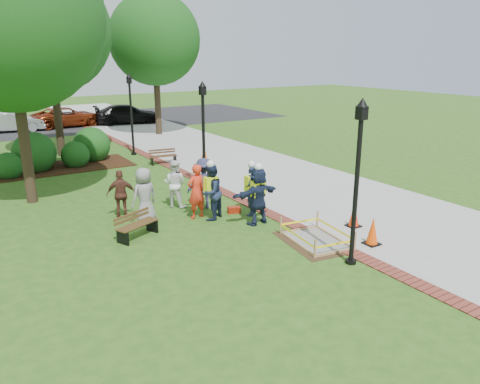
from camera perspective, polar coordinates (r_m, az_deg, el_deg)
ground at (r=14.04m, az=0.91°, el=-5.42°), size 100.00×100.00×0.00m
sidewalk at (r=24.71m, az=-2.17°, el=4.35°), size 6.00×60.00×0.02m
brick_edging at (r=23.28m, az=-9.09°, el=3.39°), size 0.50×60.00×0.03m
mulch_bed at (r=23.82m, az=-21.59°, el=2.73°), size 7.00×3.00×0.05m
parking_lot at (r=38.88m, az=-21.76°, el=7.70°), size 36.00×12.00×0.01m
wet_concrete_pad at (r=13.73m, az=9.28°, el=-5.11°), size 2.03×2.53×0.55m
bench_near at (r=14.18m, az=-12.37°, el=-4.57°), size 1.43×0.95×0.74m
bench_far at (r=23.32m, az=-9.32°, el=3.94°), size 1.37×0.64×0.71m
cone_front at (r=13.81m, az=15.85°, el=-4.68°), size 0.42×0.42×0.83m
cone_back at (r=15.06m, az=13.74°, el=-2.78°), size 0.41×0.41×0.80m
cone_far at (r=23.80m, az=-4.38°, el=4.74°), size 0.40×0.40×0.79m
toolbox at (r=16.00m, az=-0.74°, el=-2.19°), size 0.48×0.35×0.21m
lamp_near at (r=11.85m, az=14.12°, el=2.50°), size 0.28×0.28×4.26m
lamp_mid at (r=18.17m, az=-4.49°, el=7.76°), size 0.28×0.28×4.26m
lamp_far at (r=25.45m, az=-13.16°, el=9.93°), size 0.28×0.28×4.26m
tree_left at (r=18.09m, az=-26.45°, el=18.60°), size 6.29×6.29×9.56m
tree_back at (r=26.18m, az=-22.34°, el=17.77°), size 6.13×6.13×9.40m
tree_right at (r=31.73m, az=-10.38°, el=17.82°), size 5.81×5.81×8.98m
shrub_a at (r=22.79m, az=-26.25°, el=1.53°), size 1.23×1.23×1.23m
shrub_b at (r=23.70m, az=-23.57°, el=2.39°), size 1.95×1.95×1.95m
shrub_c at (r=23.88m, az=-19.30°, el=2.95°), size 1.33×1.33×1.33m
shrub_d at (r=24.99m, az=-17.48°, el=3.70°), size 1.83×1.83×1.83m
shrub_e at (r=24.88m, az=-22.79°, el=3.11°), size 0.91×0.91×0.91m
casual_person_a at (r=15.10m, az=-11.57°, el=-0.48°), size 0.66×0.51×1.83m
casual_person_b at (r=15.36m, az=-5.36°, el=0.06°), size 0.63×0.47×1.81m
casual_person_c at (r=16.57m, az=-7.95°, el=0.99°), size 0.62×0.64×1.70m
casual_person_d at (r=15.83m, az=-14.28°, el=-0.27°), size 0.60×0.48×1.61m
casual_person_e at (r=16.32m, az=-4.44°, el=1.03°), size 0.67×0.55×1.79m
hivis_worker_a at (r=14.74m, az=2.21°, el=-0.28°), size 0.62×0.43×1.99m
hivis_worker_b at (r=15.56m, az=1.40°, el=0.44°), size 0.64×0.64×1.88m
hivis_worker_c at (r=15.17m, az=-3.57°, el=0.18°), size 0.70×0.63×1.98m
parked_car_b at (r=36.21m, az=-25.80°, el=6.64°), size 2.46×4.68×1.46m
parked_car_c at (r=37.22m, az=-20.13°, el=7.51°), size 2.41×4.85×1.53m
parked_car_d at (r=37.46m, az=-13.42°, el=8.12°), size 2.96×5.15×1.58m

